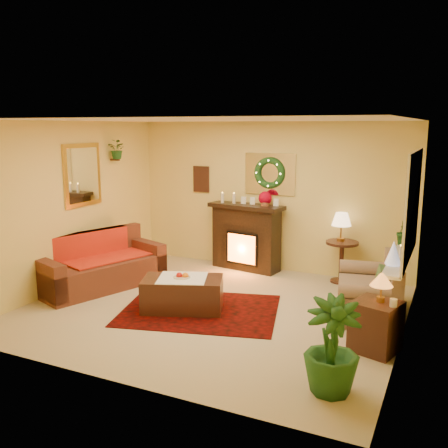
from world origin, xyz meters
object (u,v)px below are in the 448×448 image
at_px(sofa, 100,261).
at_px(side_table_round, 341,263).
at_px(fireplace, 246,239).
at_px(loveseat, 368,284).
at_px(coffee_table, 183,296).
at_px(end_table_square, 376,328).

height_order(sofa, side_table_round, sofa).
distance_m(sofa, fireplace, 2.58).
bearing_deg(loveseat, coffee_table, -168.85).
relative_size(sofa, side_table_round, 2.90).
bearing_deg(fireplace, sofa, -122.54).
bearing_deg(sofa, end_table_square, 12.87).
xyz_separation_m(sofa, end_table_square, (4.30, -0.50, -0.16)).
xyz_separation_m(loveseat, side_table_round, (-0.63, 1.23, -0.09)).
height_order(fireplace, end_table_square, fireplace).
bearing_deg(side_table_round, coffee_table, -127.85).
height_order(loveseat, coffee_table, loveseat).
distance_m(sofa, side_table_round, 3.88).
bearing_deg(loveseat, end_table_square, -87.75).
xyz_separation_m(sofa, coffee_table, (1.68, -0.32, -0.22)).
bearing_deg(side_table_round, loveseat, -63.08).
height_order(end_table_square, coffee_table, end_table_square).
height_order(fireplace, side_table_round, fireplace).
distance_m(sofa, end_table_square, 4.33).
xyz_separation_m(loveseat, coffee_table, (-2.34, -0.97, -0.21)).
height_order(fireplace, loveseat, fireplace).
xyz_separation_m(sofa, fireplace, (1.68, 1.94, 0.12)).
bearing_deg(end_table_square, sofa, 173.34).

